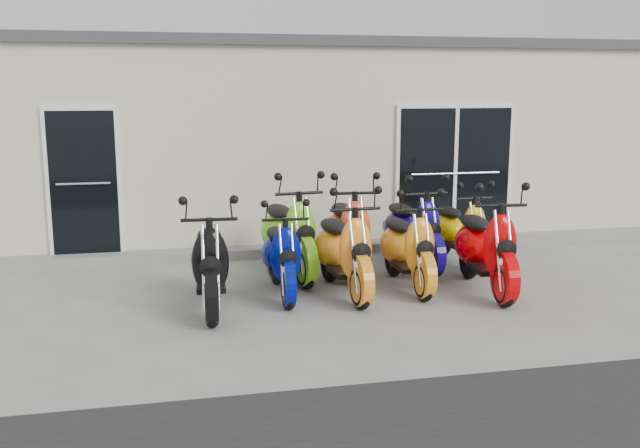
{
  "coord_description": "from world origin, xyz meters",
  "views": [
    {
      "loc": [
        -2.05,
        -8.69,
        2.58
      ],
      "look_at": [
        0.0,
        0.6,
        0.75
      ],
      "focal_mm": 40.0,
      "sensor_mm": 36.0,
      "label": 1
    }
  ],
  "objects_px": {
    "scooter_front_blue": "(281,245)",
    "scooter_front_orange_a": "(343,238)",
    "scooter_back_yellow": "(460,221)",
    "scooter_back_blue": "(413,220)",
    "scooter_back_red": "(348,221)",
    "scooter_front_black": "(210,250)",
    "scooter_back_green": "(289,222)",
    "scooter_front_orange_b": "(408,236)",
    "scooter_front_red": "(486,235)"
  },
  "relations": [
    {
      "from": "scooter_front_black",
      "to": "scooter_front_blue",
      "type": "bearing_deg",
      "value": 25.9
    },
    {
      "from": "scooter_front_black",
      "to": "scooter_front_red",
      "type": "distance_m",
      "value": 3.47
    },
    {
      "from": "scooter_back_red",
      "to": "scooter_back_yellow",
      "type": "bearing_deg",
      "value": 7.95
    },
    {
      "from": "scooter_back_yellow",
      "to": "scooter_back_blue",
      "type": "bearing_deg",
      "value": -177.68
    },
    {
      "from": "scooter_back_red",
      "to": "scooter_front_black",
      "type": "bearing_deg",
      "value": -143.22
    },
    {
      "from": "scooter_front_orange_a",
      "to": "scooter_back_blue",
      "type": "bearing_deg",
      "value": 36.13
    },
    {
      "from": "scooter_back_red",
      "to": "scooter_back_blue",
      "type": "distance_m",
      "value": 0.97
    },
    {
      "from": "scooter_front_orange_a",
      "to": "scooter_back_green",
      "type": "distance_m",
      "value": 1.14
    },
    {
      "from": "scooter_back_red",
      "to": "scooter_back_green",
      "type": "bearing_deg",
      "value": -174.95
    },
    {
      "from": "scooter_back_green",
      "to": "scooter_back_red",
      "type": "xyz_separation_m",
      "value": [
        0.85,
        0.02,
        -0.02
      ]
    },
    {
      "from": "scooter_front_orange_b",
      "to": "scooter_front_red",
      "type": "xyz_separation_m",
      "value": [
        0.91,
        -0.38,
        0.05
      ]
    },
    {
      "from": "scooter_front_blue",
      "to": "scooter_back_green",
      "type": "bearing_deg",
      "value": 75.93
    },
    {
      "from": "scooter_front_blue",
      "to": "scooter_back_red",
      "type": "xyz_separation_m",
      "value": [
        1.11,
        0.93,
        0.1
      ]
    },
    {
      "from": "scooter_front_blue",
      "to": "scooter_front_red",
      "type": "height_order",
      "value": "scooter_front_red"
    },
    {
      "from": "scooter_front_orange_a",
      "to": "scooter_back_red",
      "type": "bearing_deg",
      "value": 68.69
    },
    {
      "from": "scooter_front_blue",
      "to": "scooter_front_red",
      "type": "xyz_separation_m",
      "value": [
        2.57,
        -0.38,
        0.09
      ]
    },
    {
      "from": "scooter_front_orange_b",
      "to": "scooter_back_red",
      "type": "height_order",
      "value": "scooter_back_red"
    },
    {
      "from": "scooter_front_black",
      "to": "scooter_front_orange_a",
      "type": "relative_size",
      "value": 0.99
    },
    {
      "from": "scooter_front_orange_a",
      "to": "scooter_back_yellow",
      "type": "xyz_separation_m",
      "value": [
        2.07,
        1.17,
        -0.08
      ]
    },
    {
      "from": "scooter_front_black",
      "to": "scooter_front_orange_a",
      "type": "xyz_separation_m",
      "value": [
        1.68,
        0.27,
        0.0
      ]
    },
    {
      "from": "scooter_front_black",
      "to": "scooter_front_blue",
      "type": "xyz_separation_m",
      "value": [
        0.9,
        0.38,
        -0.07
      ]
    },
    {
      "from": "scooter_front_black",
      "to": "scooter_front_orange_a",
      "type": "bearing_deg",
      "value": 12.33
    },
    {
      "from": "scooter_front_red",
      "to": "scooter_front_orange_b",
      "type": "bearing_deg",
      "value": 162.72
    },
    {
      "from": "scooter_back_green",
      "to": "scooter_back_red",
      "type": "distance_m",
      "value": 0.85
    },
    {
      "from": "scooter_front_red",
      "to": "scooter_back_red",
      "type": "bearing_deg",
      "value": 143.7
    },
    {
      "from": "scooter_front_orange_b",
      "to": "scooter_front_red",
      "type": "distance_m",
      "value": 0.99
    },
    {
      "from": "scooter_front_blue",
      "to": "scooter_front_orange_a",
      "type": "distance_m",
      "value": 0.78
    },
    {
      "from": "scooter_front_black",
      "to": "scooter_back_yellow",
      "type": "distance_m",
      "value": 4.02
    },
    {
      "from": "scooter_front_orange_a",
      "to": "scooter_back_green",
      "type": "height_order",
      "value": "scooter_back_green"
    },
    {
      "from": "scooter_front_orange_a",
      "to": "scooter_back_green",
      "type": "bearing_deg",
      "value": 113.35
    },
    {
      "from": "scooter_front_orange_b",
      "to": "scooter_back_green",
      "type": "distance_m",
      "value": 1.67
    },
    {
      "from": "scooter_front_red",
      "to": "scooter_back_blue",
      "type": "height_order",
      "value": "scooter_front_red"
    },
    {
      "from": "scooter_front_blue",
      "to": "scooter_back_green",
      "type": "xyz_separation_m",
      "value": [
        0.26,
        0.91,
        0.11
      ]
    },
    {
      "from": "scooter_back_red",
      "to": "scooter_back_yellow",
      "type": "xyz_separation_m",
      "value": [
        1.74,
        0.13,
        -0.1
      ]
    },
    {
      "from": "scooter_front_orange_a",
      "to": "scooter_back_green",
      "type": "xyz_separation_m",
      "value": [
        -0.52,
        1.02,
        0.04
      ]
    },
    {
      "from": "scooter_front_blue",
      "to": "scooter_back_red",
      "type": "height_order",
      "value": "scooter_back_red"
    },
    {
      "from": "scooter_front_red",
      "to": "scooter_back_yellow",
      "type": "relative_size",
      "value": 1.14
    },
    {
      "from": "scooter_back_green",
      "to": "scooter_back_yellow",
      "type": "relative_size",
      "value": 1.18
    },
    {
      "from": "scooter_front_black",
      "to": "scooter_back_red",
      "type": "bearing_deg",
      "value": 36.28
    },
    {
      "from": "scooter_back_green",
      "to": "scooter_back_red",
      "type": "relative_size",
      "value": 1.02
    },
    {
      "from": "scooter_front_orange_a",
      "to": "scooter_front_orange_b",
      "type": "bearing_deg",
      "value": 3.54
    },
    {
      "from": "scooter_front_orange_b",
      "to": "scooter_back_yellow",
      "type": "bearing_deg",
      "value": 42.06
    },
    {
      "from": "scooter_front_red",
      "to": "scooter_back_red",
      "type": "relative_size",
      "value": 0.99
    },
    {
      "from": "scooter_front_orange_b",
      "to": "scooter_back_green",
      "type": "xyz_separation_m",
      "value": [
        -1.4,
        0.91,
        0.07
      ]
    },
    {
      "from": "scooter_back_red",
      "to": "scooter_back_yellow",
      "type": "distance_m",
      "value": 1.75
    },
    {
      "from": "scooter_front_blue",
      "to": "scooter_front_orange_b",
      "type": "relative_size",
      "value": 0.95
    },
    {
      "from": "scooter_back_yellow",
      "to": "scooter_front_black",
      "type": "bearing_deg",
      "value": -163.24
    },
    {
      "from": "scooter_front_red",
      "to": "scooter_back_blue",
      "type": "bearing_deg",
      "value": 115.63
    },
    {
      "from": "scooter_front_black",
      "to": "scooter_front_orange_b",
      "type": "distance_m",
      "value": 2.59
    },
    {
      "from": "scooter_front_black",
      "to": "scooter_front_orange_a",
      "type": "height_order",
      "value": "scooter_front_orange_a"
    }
  ]
}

